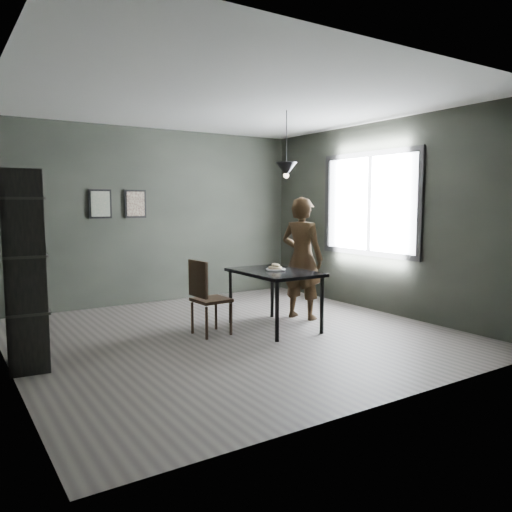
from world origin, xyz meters
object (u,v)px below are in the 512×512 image
cafe_table (274,277)px  shelf_unit (24,270)px  woman (302,258)px  wood_chair (205,293)px  white_plate (276,270)px  pendant_lamp (286,169)px

cafe_table → shelf_unit: size_ratio=0.62×
cafe_table → woman: 0.71m
cafe_table → wood_chair: 0.93m
white_plate → woman: (0.60, 0.23, 0.09)m
white_plate → wood_chair: wood_chair is taller
woman → pendant_lamp: pendant_lamp is taller
woman → pendant_lamp: bearing=87.1°
white_plate → shelf_unit: bearing=179.0°
cafe_table → woman: size_ratio=0.71×
pendant_lamp → woman: bearing=21.3°
white_plate → pendant_lamp: 1.31m
wood_chair → pendant_lamp: (1.16, -0.07, 1.52)m
wood_chair → shelf_unit: bearing=179.0°
cafe_table → wood_chair: bearing=169.6°
white_plate → pendant_lamp: size_ratio=0.27×
woman → wood_chair: (-1.55, -0.09, -0.32)m
cafe_table → woman: woman is taller
cafe_table → white_plate: 0.10m
wood_chair → white_plate: bearing=-11.8°
white_plate → pendant_lamp: (0.21, 0.07, 1.29)m
white_plate → woman: size_ratio=0.14×
woman → shelf_unit: (-3.56, -0.17, 0.12)m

